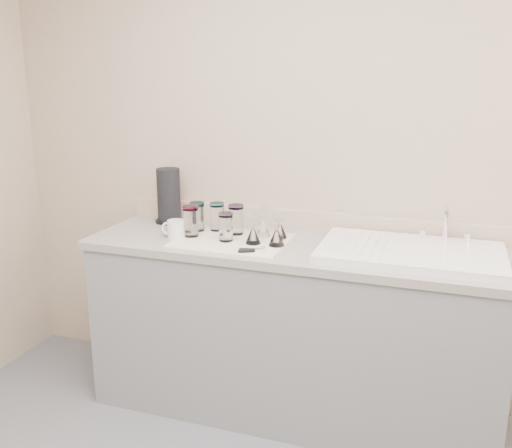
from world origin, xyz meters
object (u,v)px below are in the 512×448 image
at_px(tumbler_cyan, 217,216).
at_px(can_opener, 252,250).
at_px(sink_unit, 411,252).
at_px(tumbler_magenta, 191,221).
at_px(goblet_back_left, 262,226).
at_px(goblet_back_right, 280,230).
at_px(paper_towel_roll, 169,196).
at_px(goblet_front_right, 277,236).
at_px(tumbler_purple, 236,219).
at_px(goblet_front_left, 253,234).
at_px(tumbler_teal, 197,216).
at_px(white_mug, 176,229).
at_px(tumbler_lavender, 226,227).

relative_size(tumbler_cyan, can_opener, 1.20).
height_order(sink_unit, tumbler_magenta, sink_unit).
height_order(goblet_back_left, goblet_back_right, goblet_back_left).
bearing_deg(paper_towel_roll, tumbler_magenta, -44.41).
xyz_separation_m(sink_unit, tumbler_magenta, (-1.08, -0.06, 0.07)).
height_order(sink_unit, goblet_back_left, sink_unit).
distance_m(goblet_front_right, paper_towel_roll, 0.75).
height_order(tumbler_purple, goblet_front_left, tumbler_purple).
height_order(tumbler_teal, can_opener, tumbler_teal).
height_order(goblet_back_left, paper_towel_roll, paper_towel_roll).
distance_m(tumbler_cyan, white_mug, 0.23).
height_order(tumbler_cyan, goblet_back_right, tumbler_cyan).
height_order(tumbler_teal, paper_towel_roll, paper_towel_roll).
height_order(goblet_back_left, can_opener, goblet_back_left).
height_order(goblet_back_right, white_mug, goblet_back_right).
distance_m(sink_unit, goblet_back_right, 0.65).
height_order(tumbler_cyan, goblet_front_right, tumbler_cyan).
bearing_deg(tumbler_teal, tumbler_purple, 1.20).
height_order(tumbler_lavender, goblet_front_right, tumbler_lavender).
distance_m(tumbler_teal, tumbler_magenta, 0.11).
distance_m(tumbler_purple, goblet_back_left, 0.14).
distance_m(goblet_back_left, paper_towel_roll, 0.60).
distance_m(goblet_back_left, white_mug, 0.44).
relative_size(tumbler_magenta, can_opener, 1.27).
distance_m(tumbler_cyan, goblet_front_left, 0.30).
distance_m(tumbler_lavender, goblet_front_left, 0.14).
bearing_deg(goblet_back_right, sink_unit, -5.07).
bearing_deg(goblet_back_right, goblet_front_left, -125.56).
height_order(white_mug, paper_towel_roll, paper_towel_roll).
bearing_deg(sink_unit, goblet_back_right, 174.93).
bearing_deg(white_mug, tumbler_cyan, 48.75).
bearing_deg(tumbler_purple, tumbler_magenta, -151.49).
relative_size(tumbler_lavender, white_mug, 1.10).
bearing_deg(tumbler_cyan, sink_unit, -4.84).
bearing_deg(tumbler_teal, goblet_back_right, 1.37).
bearing_deg(white_mug, can_opener, -14.32).
bearing_deg(sink_unit, tumbler_magenta, -176.87).
xyz_separation_m(tumbler_purple, white_mug, (-0.27, -0.14, -0.04)).
xyz_separation_m(goblet_back_right, goblet_front_right, (0.02, -0.13, 0.00)).
bearing_deg(white_mug, paper_towel_roll, 122.89).
xyz_separation_m(sink_unit, goblet_back_right, (-0.64, 0.06, 0.03)).
xyz_separation_m(goblet_back_right, white_mug, (-0.50, -0.15, -0.00)).
relative_size(goblet_front_right, can_opener, 1.11).
distance_m(tumbler_lavender, goblet_back_right, 0.27).
bearing_deg(white_mug, goblet_front_left, 1.89).
xyz_separation_m(sink_unit, tumbler_purple, (-0.88, 0.05, 0.07)).
bearing_deg(tumbler_lavender, tumbler_teal, 149.22).
xyz_separation_m(tumbler_purple, goblet_back_right, (0.23, 0.01, -0.03)).
distance_m(tumbler_magenta, goblet_back_left, 0.36).
xyz_separation_m(goblet_back_left, goblet_front_right, (0.12, -0.14, -0.00)).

